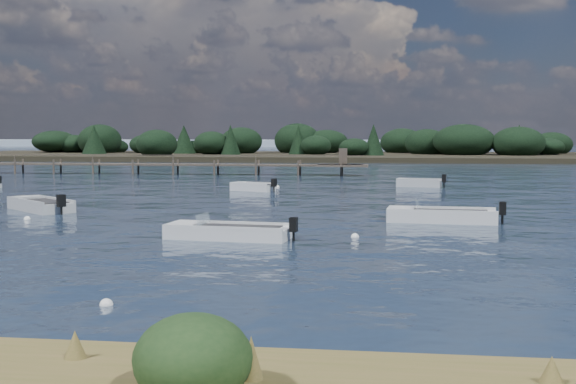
# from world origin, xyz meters

# --- Properties ---
(ground) EXTENTS (400.00, 400.00, 0.00)m
(ground) POSITION_xyz_m (0.00, 60.00, 0.00)
(ground) COLOR #162234
(ground) RESTS_ON ground
(tender_far_white) EXTENTS (3.58, 2.45, 1.22)m
(tender_far_white) POSITION_xyz_m (-1.38, 27.20, 0.17)
(tender_far_white) COLOR silver
(tender_far_white) RESTS_ON ground
(dinghy_mid_white_a) EXTENTS (5.21, 2.30, 1.20)m
(dinghy_mid_white_a) POSITION_xyz_m (1.93, 3.40, 0.16)
(dinghy_mid_white_a) COLOR silver
(dinghy_mid_white_a) RESTS_ON ground
(dinghy_mid_grey) EXTENTS (4.76, 4.49, 1.31)m
(dinghy_mid_grey) POSITION_xyz_m (-10.22, 12.35, 0.18)
(dinghy_mid_grey) COLOR #A5A9AC
(dinghy_mid_grey) RESTS_ON ground
(tender_far_grey_b) EXTENTS (3.85, 1.98, 1.29)m
(tender_far_grey_b) POSITION_xyz_m (10.74, 32.96, 0.18)
(tender_far_grey_b) COLOR #A5A9AC
(tender_far_grey_b) RESTS_ON ground
(dinghy_mid_white_b) EXTENTS (5.42, 2.29, 1.33)m
(dinghy_mid_white_b) POSITION_xyz_m (10.60, 9.97, 0.17)
(dinghy_mid_white_b) COLOR silver
(dinghy_mid_white_b) RESTS_ON ground
(buoy_a) EXTENTS (0.32, 0.32, 0.32)m
(buoy_a) POSITION_xyz_m (1.40, -7.80, 0.00)
(buoy_a) COLOR white
(buoy_a) RESTS_ON ground
(buoy_b) EXTENTS (0.32, 0.32, 0.32)m
(buoy_b) POSITION_xyz_m (6.82, 4.41, 0.00)
(buoy_b) COLOR white
(buoy_b) RESTS_ON ground
(buoy_c) EXTENTS (0.32, 0.32, 0.32)m
(buoy_c) POSITION_xyz_m (-8.93, 8.37, 0.00)
(buoy_c) COLOR white
(buoy_c) RESTS_ON ground
(buoy_e) EXTENTS (0.32, 0.32, 0.32)m
(buoy_e) POSITION_xyz_m (-0.11, 30.94, 0.00)
(buoy_e) COLOR white
(buoy_e) RESTS_ON ground
(buoy_extra_a) EXTENTS (0.32, 0.32, 0.32)m
(buoy_extra_a) POSITION_xyz_m (12.52, 10.13, 0.00)
(buoy_extra_a) COLOR white
(buoy_extra_a) RESTS_ON ground
(jetty) EXTENTS (64.50, 3.20, 3.40)m
(jetty) POSITION_xyz_m (-21.74, 47.99, 0.98)
(jetty) COLOR #483F35
(jetty) RESTS_ON ground
(far_headland) EXTENTS (190.00, 40.00, 5.80)m
(far_headland) POSITION_xyz_m (25.00, 100.00, 1.96)
(far_headland) COLOR black
(far_headland) RESTS_ON ground
(distant_haze) EXTENTS (280.00, 20.00, 2.40)m
(distant_haze) POSITION_xyz_m (-90.00, 230.00, 0.00)
(distant_haze) COLOR #95A6B8
(distant_haze) RESTS_ON ground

